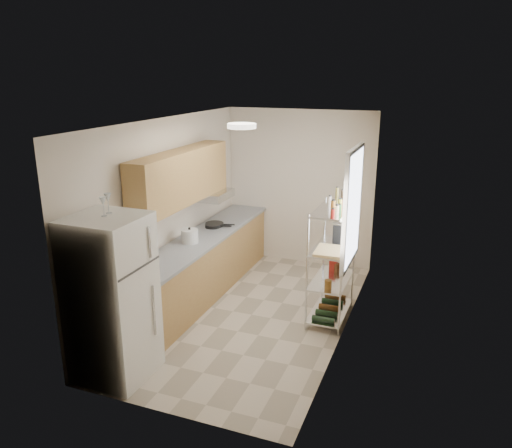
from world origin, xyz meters
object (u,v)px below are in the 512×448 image
at_px(rice_cooker, 190,236).
at_px(frying_pan_large, 214,224).
at_px(refrigerator, 112,298).
at_px(espresso_machine, 339,231).
at_px(cutting_board, 330,251).

xyz_separation_m(rice_cooker, frying_pan_large, (-0.02, 0.83, -0.07)).
distance_m(refrigerator, rice_cooker, 1.87).
bearing_deg(espresso_machine, refrigerator, -136.93).
bearing_deg(rice_cooker, espresso_machine, 14.85).
height_order(frying_pan_large, cutting_board, cutting_board).
distance_m(frying_pan_large, cutting_board, 2.15).
distance_m(refrigerator, cutting_board, 2.67).
bearing_deg(rice_cooker, cutting_board, 0.50).
distance_m(rice_cooker, frying_pan_large, 0.83).
bearing_deg(refrigerator, cutting_board, 44.95).
relative_size(cutting_board, espresso_machine, 1.76).
height_order(refrigerator, rice_cooker, refrigerator).
height_order(refrigerator, espresso_machine, refrigerator).
height_order(rice_cooker, espresso_machine, espresso_machine).
relative_size(refrigerator, frying_pan_large, 6.35).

